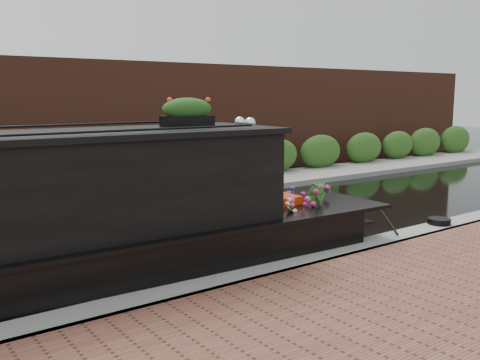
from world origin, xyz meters
TOP-DOWN VIEW (x-y plane):
  - ground at (0.00, 0.00)m, footprint 80.00×80.00m
  - near_bank_coping at (0.00, -3.30)m, footprint 40.00×0.60m
  - far_bank_path at (0.00, 4.20)m, footprint 40.00×2.40m
  - far_hedge at (0.00, 5.10)m, footprint 40.00×1.10m
  - far_brick_wall at (0.00, 7.20)m, footprint 40.00×1.00m
  - rope_fender at (2.31, -1.81)m, footprint 0.41×0.45m
  - coiled_mooring_rope at (3.84, -3.22)m, footprint 0.46×0.46m

SIDE VIEW (x-z plane):
  - ground at x=0.00m, z-range 0.00..0.00m
  - near_bank_coping at x=0.00m, z-range -0.25..0.25m
  - far_bank_path at x=0.00m, z-range -0.17..0.17m
  - far_hedge at x=0.00m, z-range -1.40..1.40m
  - far_brick_wall at x=0.00m, z-range -4.00..4.00m
  - rope_fender at x=2.31m, z-range 0.00..0.41m
  - coiled_mooring_rope at x=3.84m, z-range 0.25..0.37m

